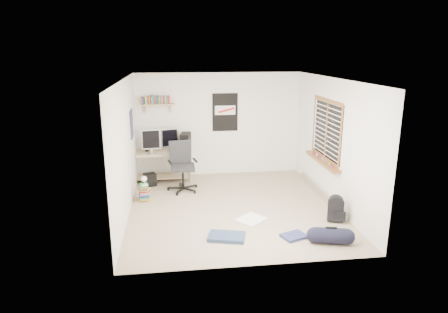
{
  "coord_description": "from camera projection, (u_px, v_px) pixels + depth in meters",
  "views": [
    {
      "loc": [
        -1.12,
        -7.31,
        3.02
      ],
      "look_at": [
        -0.15,
        0.15,
        1.0
      ],
      "focal_mm": 32.0,
      "sensor_mm": 36.0,
      "label": 1
    }
  ],
  "objects": [
    {
      "name": "poster_back_wall",
      "position": [
        225.0,
        112.0,
        9.67
      ],
      "size": [
        0.62,
        0.03,
        0.92
      ],
      "primitive_type": "cube",
      "color": "black",
      "rests_on": "back_wall"
    },
    {
      "name": "poster_left_wall",
      "position": [
        132.0,
        124.0,
        8.43
      ],
      "size": [
        0.02,
        0.42,
        0.6
      ],
      "primitive_type": "cube",
      "color": "navy",
      "rests_on": "left_wall"
    },
    {
      "name": "duffel_bag",
      "position": [
        331.0,
        235.0,
        6.4
      ],
      "size": [
        0.32,
        0.32,
        0.51
      ],
      "primitive_type": "cylinder",
      "rotation": [
        0.0,
        0.0,
        -0.25
      ],
      "color": "black",
      "rests_on": "floor"
    },
    {
      "name": "left_wall",
      "position": [
        125.0,
        149.0,
        7.35
      ],
      "size": [
        0.01,
        4.5,
        2.5
      ],
      "primitive_type": "cube",
      "color": "silver",
      "rests_on": "ground"
    },
    {
      "name": "keyboard",
      "position": [
        175.0,
        153.0,
        9.33
      ],
      "size": [
        0.46,
        0.24,
        0.02
      ],
      "primitive_type": "cube",
      "rotation": [
        0.0,
        0.0,
        -0.2
      ],
      "color": "black",
      "rests_on": "desk"
    },
    {
      "name": "ceiling",
      "position": [
        233.0,
        79.0,
        7.27
      ],
      "size": [
        4.0,
        4.5,
        0.01
      ],
      "primitive_type": "cube",
      "color": "white",
      "rests_on": "ground"
    },
    {
      "name": "floor",
      "position": [
        232.0,
        207.0,
        7.92
      ],
      "size": [
        4.0,
        4.5,
        0.01
      ],
      "primitive_type": "cube",
      "color": "gray",
      "rests_on": "ground"
    },
    {
      "name": "backpack",
      "position": [
        335.0,
        211.0,
        7.22
      ],
      "size": [
        0.34,
        0.31,
        0.37
      ],
      "primitive_type": "cube",
      "rotation": [
        0.0,
        0.0,
        -0.36
      ],
      "color": "black",
      "rests_on": "floor"
    },
    {
      "name": "subwoofer",
      "position": [
        150.0,
        180.0,
        9.14
      ],
      "size": [
        0.32,
        0.32,
        0.29
      ],
      "primitive_type": "cube",
      "rotation": [
        0.0,
        0.0,
        0.29
      ],
      "color": "black",
      "rests_on": "floor"
    },
    {
      "name": "tshirt",
      "position": [
        251.0,
        220.0,
        7.27
      ],
      "size": [
        0.64,
        0.63,
        0.04
      ],
      "primitive_type": "cube",
      "rotation": [
        0.0,
        0.0,
        0.71
      ],
      "color": "white",
      "rests_on": "floor"
    },
    {
      "name": "wall_shelf",
      "position": [
        158.0,
        104.0,
        9.33
      ],
      "size": [
        0.8,
        0.22,
        0.24
      ],
      "primitive_type": "cube",
      "color": "tan",
      "rests_on": "back_wall"
    },
    {
      "name": "speaker_left",
      "position": [
        147.0,
        149.0,
        9.42
      ],
      "size": [
        0.1,
        0.1,
        0.17
      ],
      "primitive_type": "cube",
      "rotation": [
        0.0,
        0.0,
        0.22
      ],
      "color": "black",
      "rests_on": "desk"
    },
    {
      "name": "baseboard_heater",
      "position": [
        322.0,
        193.0,
        8.43
      ],
      "size": [
        0.08,
        2.5,
        0.18
      ],
      "primitive_type": "cube",
      "color": "#B7B2A8",
      "rests_on": "floor"
    },
    {
      "name": "pc_tower",
      "position": [
        186.0,
        143.0,
        9.37
      ],
      "size": [
        0.29,
        0.48,
        0.47
      ],
      "primitive_type": "cube",
      "rotation": [
        0.0,
        0.0,
        -0.19
      ],
      "color": "black",
      "rests_on": "desk"
    },
    {
      "name": "right_wall",
      "position": [
        333.0,
        143.0,
        7.85
      ],
      "size": [
        0.01,
        4.5,
        2.5
      ],
      "primitive_type": "cube",
      "color": "silver",
      "rests_on": "ground"
    },
    {
      "name": "back_wall",
      "position": [
        219.0,
        124.0,
        9.76
      ],
      "size": [
        4.0,
        0.01,
        2.5
      ],
      "primitive_type": "cube",
      "color": "silver",
      "rests_on": "ground"
    },
    {
      "name": "monitor_right",
      "position": [
        170.0,
        144.0,
        9.35
      ],
      "size": [
        0.41,
        0.22,
        0.44
      ],
      "primitive_type": "cube",
      "rotation": [
        0.0,
        0.0,
        0.31
      ],
      "color": "#A1A1A6",
      "rests_on": "desk"
    },
    {
      "name": "desk",
      "position": [
        161.0,
        165.0,
        9.46
      ],
      "size": [
        1.59,
        1.13,
        0.66
      ],
      "primitive_type": "cube",
      "rotation": [
        0.0,
        0.0,
        -0.38
      ],
      "color": "#C0B585",
      "rests_on": "floor"
    },
    {
      "name": "jeans_a",
      "position": [
        227.0,
        237.0,
        6.59
      ],
      "size": [
        0.67,
        0.52,
        0.07
      ],
      "primitive_type": "cube",
      "rotation": [
        0.0,
        0.0,
        -0.27
      ],
      "color": "navy",
      "rests_on": "floor"
    },
    {
      "name": "desk_lamp",
      "position": [
        145.0,
        184.0,
        8.12
      ],
      "size": [
        0.14,
        0.22,
        0.22
      ],
      "primitive_type": "cube",
      "rotation": [
        0.0,
        0.0,
        -0.02
      ],
      "color": "white",
      "rests_on": "book_stack"
    },
    {
      "name": "office_chair",
      "position": [
        183.0,
        169.0,
        8.73
      ],
      "size": [
        0.83,
        0.83,
        1.1
      ],
      "primitive_type": "cube",
      "rotation": [
        0.0,
        0.0,
        0.18
      ],
      "color": "#242427",
      "rests_on": "floor"
    },
    {
      "name": "book_stack",
      "position": [
        144.0,
        194.0,
        8.2
      ],
      "size": [
        0.48,
        0.42,
        0.3
      ],
      "primitive_type": "cube",
      "rotation": [
        0.0,
        0.0,
        -0.15
      ],
      "color": "olive",
      "rests_on": "floor"
    },
    {
      "name": "speaker_right",
      "position": [
        175.0,
        149.0,
        9.47
      ],
      "size": [
        0.09,
        0.09,
        0.17
      ],
      "primitive_type": "cube",
      "rotation": [
        0.0,
        0.0,
        0.08
      ],
      "color": "black",
      "rests_on": "desk"
    },
    {
      "name": "window",
      "position": [
        326.0,
        130.0,
        8.08
      ],
      "size": [
        0.1,
        1.5,
        1.26
      ],
      "primitive_type": "cube",
      "color": "brown",
      "rests_on": "right_wall"
    },
    {
      "name": "monitor_left",
      "position": [
        152.0,
        146.0,
        9.12
      ],
      "size": [
        0.43,
        0.15,
        0.46
      ],
      "primitive_type": "cube",
      "rotation": [
        0.0,
        0.0,
        0.11
      ],
      "color": "#ADACB2",
      "rests_on": "desk"
    },
    {
      "name": "jeans_b",
      "position": [
        294.0,
        236.0,
        6.63
      ],
      "size": [
        0.47,
        0.41,
        0.05
      ],
      "primitive_type": "cube",
      "rotation": [
        0.0,
        0.0,
        0.35
      ],
      "color": "navy",
      "rests_on": "floor"
    }
  ]
}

